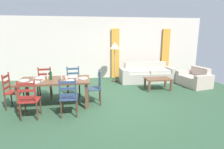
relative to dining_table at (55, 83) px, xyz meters
The scene contains 34 objects.
ground_plane 1.63m from the dining_table, ahead, with size 9.60×9.60×0.02m, color #2C4D34.
wall_far 3.65m from the dining_table, 65.47° to the left, with size 9.60×0.16×2.70m, color beige.
curtain_panel_left 3.86m from the dining_table, 54.41° to the left, with size 0.35×0.08×2.20m, color orange.
curtain_panel_right 5.60m from the dining_table, 33.94° to the left, with size 0.35×0.08×2.20m, color orange.
dining_table is the anchor object (origin of this frame).
dining_chair_near_left 0.92m from the dining_table, 121.70° to the right, with size 0.43×0.41×0.96m.
dining_chair_near_right 0.88m from the dining_table, 60.67° to the right, with size 0.42×0.40×0.96m.
dining_chair_far_left 0.87m from the dining_table, 119.52° to the left, with size 0.45×0.43×0.96m.
dining_chair_far_right 0.88m from the dining_table, 57.49° to the left, with size 0.44×0.42×0.96m.
dining_chair_head_west 1.13m from the dining_table, behind, with size 0.42×0.44×0.96m.
dining_chair_head_east 1.14m from the dining_table, ahead, with size 0.41×0.43×0.96m.
dinner_plate_near_left 0.52m from the dining_table, 150.95° to the right, with size 0.24×0.24×0.02m, color white.
fork_near_left 0.66m from the dining_table, 157.38° to the right, with size 0.02×0.17×0.01m, color silver.
dinner_plate_near_right 0.52m from the dining_table, 29.05° to the right, with size 0.24×0.24×0.02m, color white.
fork_near_right 0.40m from the dining_table, 39.81° to the right, with size 0.02×0.17×0.01m, color silver.
dinner_plate_far_left 0.52m from the dining_table, 150.95° to the left, with size 0.24×0.24×0.02m, color white.
fork_far_left 0.66m from the dining_table, 157.38° to the left, with size 0.02×0.17×0.01m, color silver.
dinner_plate_far_right 0.52m from the dining_table, 29.05° to the left, with size 0.24×0.24×0.02m, color white.
fork_far_right 0.40m from the dining_table, 39.81° to the left, with size 0.02×0.17×0.01m, color silver.
dinner_plate_head_west 0.79m from the dining_table, behind, with size 0.24×0.24×0.02m, color white.
fork_head_west 0.93m from the dining_table, behind, with size 0.02×0.17×0.01m, color silver.
dinner_plate_head_east 0.79m from the dining_table, ahead, with size 0.24×0.24×0.02m, color white.
fork_head_east 0.64m from the dining_table, ahead, with size 0.02×0.17×0.01m, color silver.
wine_bottle 0.23m from the dining_table, 167.66° to the left, with size 0.07×0.07×0.32m.
wine_glass_near_left 0.39m from the dining_table, 158.46° to the right, with size 0.06×0.06×0.16m.
wine_glass_near_right 0.64m from the dining_table, 12.50° to the right, with size 0.06×0.06×0.16m.
coffee_cup_primary 0.34m from the dining_table, ahead, with size 0.07×0.07×0.09m, color beige.
coffee_cup_secondary 0.31m from the dining_table, behind, with size 0.07×0.07×0.09m, color beige.
candle_tall 0.24m from the dining_table, behind, with size 0.05×0.05×0.23m.
candle_short 0.24m from the dining_table, 11.31° to the right, with size 0.05×0.05×0.17m.
couch 4.10m from the dining_table, 32.75° to the left, with size 2.28×0.81×0.80m.
coffee_table 3.57m from the dining_table, 16.18° to the left, with size 0.90×0.56×0.42m.
armchair_upholstered 5.22m from the dining_table, 13.95° to the left, with size 1.00×1.29×0.72m.
standing_lamp 3.26m from the dining_table, 48.97° to the left, with size 0.40×0.40×1.64m.
Camera 1 is at (-0.68, -4.99, 1.97)m, focal length 29.33 mm.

